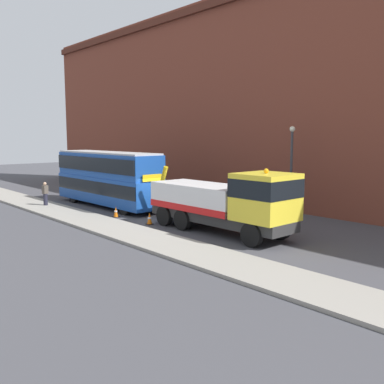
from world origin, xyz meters
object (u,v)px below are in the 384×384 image
Objects in this scene: double_decker_bus at (107,177)px; traffic_cone_midway at (150,219)px; traffic_cone_near_bus at (116,212)px; recovery_tow_truck at (225,201)px; street_lamp at (291,164)px; pedestrian_onlooker at (45,194)px.

double_decker_bus is 7.88m from traffic_cone_midway.
double_decker_bus is at bearing 155.65° from traffic_cone_near_bus.
street_lamp is at bearing 93.79° from recovery_tow_truck.
pedestrian_onlooker is 17.76m from street_lamp.
street_lamp reaches higher than traffic_cone_near_bus.
pedestrian_onlooker is at bearing -127.10° from double_decker_bus.
traffic_cone_near_bus is (-7.91, -1.90, -1.42)m from recovery_tow_truck.
traffic_cone_near_bus is 11.68m from street_lamp.
traffic_cone_near_bus is at bearing -7.75° from pedestrian_onlooker.
street_lamp is (7.41, 8.47, 3.13)m from traffic_cone_near_bus.
pedestrian_onlooker is at bearing -144.44° from street_lamp.
traffic_cone_near_bus is 3.30m from traffic_cone_midway.
double_decker_bus is 1.90× the size of street_lamp.
recovery_tow_truck is 15.27m from pedestrian_onlooker.
recovery_tow_truck is 5.94× the size of pedestrian_onlooker.
double_decker_bus reaches higher than pedestrian_onlooker.
recovery_tow_truck is 14.10× the size of traffic_cone_near_bus.
double_decker_bus reaches higher than traffic_cone_near_bus.
recovery_tow_truck is 5.10m from traffic_cone_midway.
street_lamp is (11.60, 6.58, 1.24)m from double_decker_bus.
traffic_cone_midway is (-4.62, -1.62, -1.42)m from recovery_tow_truck.
traffic_cone_midway is 9.69m from street_lamp.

